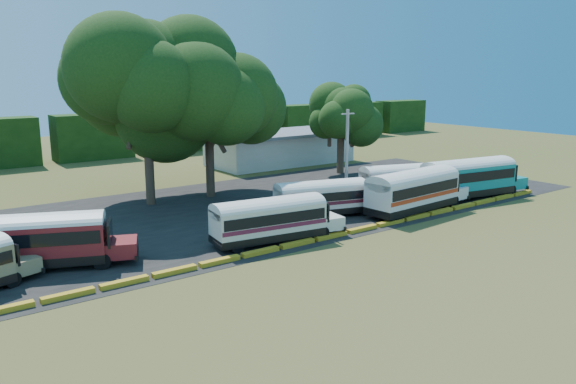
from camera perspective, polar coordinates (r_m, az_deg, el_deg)
ground at (r=38.18m, az=3.67°, el=-5.43°), size 160.00×160.00×0.00m
asphalt_strip at (r=48.12m, az=-4.66°, el=-1.73°), size 64.00×24.00×0.02m
curb at (r=38.87m, az=2.72°, el=-4.87°), size 53.70×0.45×0.30m
terminal_building at (r=71.78m, az=-0.77°, el=4.55°), size 19.00×9.00×4.00m
treeline_backdrop at (r=79.78m, az=-19.21°, el=5.34°), size 130.00×4.00×6.00m
bus_red at (r=36.36m, az=-24.25°, el=-4.24°), size 10.37×6.30×3.36m
bus_cream_west at (r=38.24m, az=-1.71°, el=-2.60°), size 9.81×3.66×3.15m
bus_cream_east at (r=45.19m, az=3.59°, el=-0.43°), size 9.36×4.59×2.99m
bus_white_red at (r=47.41m, az=12.74°, el=0.33°), size 11.18×3.48×3.62m
bus_white_blue at (r=53.11m, az=11.69°, el=1.32°), size 9.78×5.10×3.13m
bus_teal at (r=54.26m, az=18.03°, el=1.58°), size 11.58×4.47×3.71m
tree_west at (r=49.99m, az=-14.38°, el=11.41°), size 12.59×12.59×15.85m
tree_center at (r=52.11m, az=-8.14°, el=9.90°), size 11.89×11.89×13.97m
tree_east at (r=64.42m, az=5.44°, el=8.27°), size 6.72×6.72×9.78m
utility_pole at (r=53.70m, az=6.01°, el=4.18°), size 1.60×0.30×8.04m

